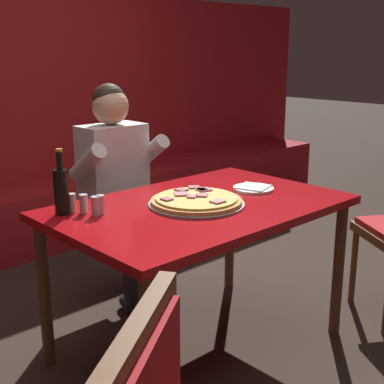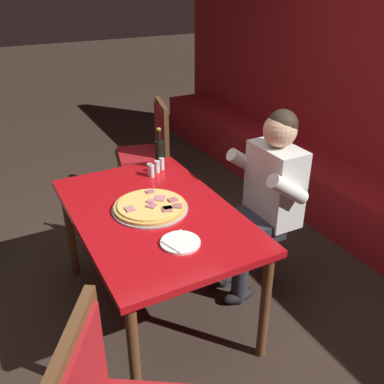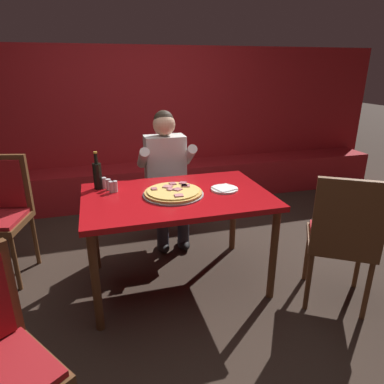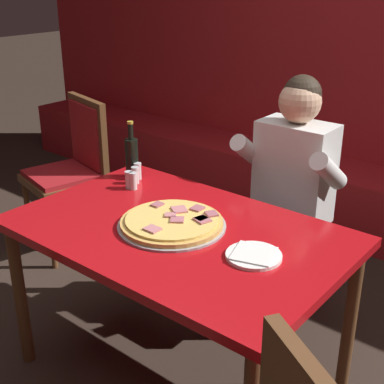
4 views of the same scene
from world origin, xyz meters
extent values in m
plane|color=#33261E|center=(0.00, 0.00, 0.00)|extent=(24.00, 24.00, 0.00)
cube|color=#A3191E|center=(0.00, 2.18, 0.95)|extent=(6.80, 0.16, 1.90)
cube|color=#A3191E|center=(0.00, 1.86, 0.23)|extent=(6.46, 0.48, 0.46)
cylinder|color=brown|center=(-0.63, -0.38, 0.36)|extent=(0.06, 0.06, 0.72)
cylinder|color=brown|center=(0.63, -0.38, 0.36)|extent=(0.06, 0.06, 0.72)
cylinder|color=brown|center=(-0.63, 0.38, 0.36)|extent=(0.06, 0.06, 0.72)
cylinder|color=brown|center=(0.63, 0.38, 0.36)|extent=(0.06, 0.06, 0.72)
cube|color=#B20F14|center=(0.00, 0.00, 0.74)|extent=(1.38, 0.89, 0.04)
cylinder|color=#9E9EA3|center=(-0.03, -0.01, 0.76)|extent=(0.45, 0.45, 0.01)
cylinder|color=gold|center=(-0.03, -0.01, 0.78)|extent=(0.43, 0.43, 0.02)
cylinder|color=#E5BC5B|center=(-0.03, -0.01, 0.79)|extent=(0.38, 0.38, 0.01)
cube|color=#C6757A|center=(-0.02, -0.13, 0.80)|extent=(0.06, 0.05, 0.01)
cube|color=#B76670|center=(0.01, -0.01, 0.80)|extent=(0.08, 0.08, 0.01)
cube|color=#A85B66|center=(-0.16, 0.05, 0.80)|extent=(0.04, 0.05, 0.01)
cube|color=#A85B66|center=(0.08, 0.12, 0.80)|extent=(0.07, 0.07, 0.01)
cube|color=#C6757A|center=(-0.05, 0.07, 0.80)|extent=(0.09, 0.09, 0.01)
cube|color=#A85B66|center=(0.07, 0.06, 0.80)|extent=(0.05, 0.06, 0.01)
cube|color=#B76670|center=(0.08, 0.06, 0.80)|extent=(0.08, 0.07, 0.01)
cube|color=#A85B66|center=(0.00, 0.13, 0.80)|extent=(0.05, 0.06, 0.01)
cube|color=#C6757A|center=(-0.04, 0.01, 0.80)|extent=(0.06, 0.06, 0.01)
cylinder|color=white|center=(0.38, -0.01, 0.77)|extent=(0.21, 0.21, 0.01)
cube|color=white|center=(0.38, -0.01, 0.78)|extent=(0.19, 0.19, 0.01)
cylinder|color=black|center=(-0.56, 0.29, 0.86)|extent=(0.07, 0.07, 0.20)
cylinder|color=black|center=(-0.56, 0.29, 1.00)|extent=(0.03, 0.03, 0.08)
cylinder|color=#B29933|center=(-0.56, 0.29, 1.04)|extent=(0.03, 0.03, 0.01)
cylinder|color=silver|center=(-0.48, 0.24, 0.79)|extent=(0.04, 0.04, 0.07)
cylinder|color=#B23323|center=(-0.48, 0.24, 0.78)|extent=(0.03, 0.03, 0.04)
cylinder|color=silver|center=(-0.48, 0.24, 0.84)|extent=(0.04, 0.04, 0.01)
cylinder|color=silver|center=(-0.51, 0.29, 0.79)|extent=(0.04, 0.04, 0.07)
cylinder|color=silver|center=(-0.51, 0.29, 0.78)|extent=(0.03, 0.03, 0.04)
cylinder|color=silver|center=(-0.51, 0.29, 0.84)|extent=(0.04, 0.04, 0.01)
cylinder|color=silver|center=(-0.46, 0.18, 0.79)|extent=(0.04, 0.04, 0.07)
cylinder|color=#28231E|center=(-0.46, 0.18, 0.78)|extent=(0.03, 0.03, 0.04)
cylinder|color=silver|center=(-0.46, 0.18, 0.84)|extent=(0.04, 0.04, 0.01)
cylinder|color=silver|center=(-0.43, 0.18, 0.79)|extent=(0.04, 0.04, 0.07)
cylinder|color=#516B33|center=(-0.43, 0.18, 0.78)|extent=(0.03, 0.03, 0.04)
cylinder|color=silver|center=(-0.43, 0.18, 0.84)|extent=(0.04, 0.04, 0.01)
ellipsoid|color=black|center=(-0.02, 0.53, 0.04)|extent=(0.11, 0.24, 0.09)
ellipsoid|color=black|center=(0.18, 0.53, 0.04)|extent=(0.11, 0.24, 0.09)
cylinder|color=#282833|center=(-0.02, 0.53, 0.23)|extent=(0.11, 0.11, 0.43)
cylinder|color=#282833|center=(0.18, 0.53, 0.23)|extent=(0.11, 0.11, 0.43)
cube|color=#282833|center=(0.08, 0.63, 0.51)|extent=(0.34, 0.40, 0.12)
cube|color=silver|center=(0.08, 0.83, 0.78)|extent=(0.38, 0.22, 0.52)
cylinder|color=silver|center=(-0.14, 0.75, 0.86)|extent=(0.09, 0.30, 0.25)
cylinder|color=silver|center=(0.30, 0.75, 0.86)|extent=(0.09, 0.30, 0.25)
sphere|color=#D6A884|center=(0.08, 0.83, 1.15)|extent=(0.21, 0.21, 0.21)
sphere|color=#2D2319|center=(0.08, 0.84, 1.18)|extent=(0.19, 0.19, 0.19)
cylinder|color=brown|center=(-1.22, 0.23, 0.23)|extent=(0.04, 0.04, 0.46)
cylinder|color=brown|center=(-1.13, 0.60, 0.23)|extent=(0.04, 0.04, 0.46)
cube|color=brown|center=(-1.31, 0.65, 0.75)|extent=(0.44, 0.14, 0.48)
cube|color=#A3191E|center=(-1.32, 0.63, 0.75)|extent=(0.36, 0.11, 0.40)
cylinder|color=brown|center=(-0.96, -0.91, 0.23)|extent=(0.04, 0.04, 0.46)
cylinder|color=brown|center=(1.33, -0.46, 0.23)|extent=(0.04, 0.04, 0.45)
cylinder|color=brown|center=(1.01, -0.26, 0.23)|extent=(0.04, 0.04, 0.45)
cylinder|color=brown|center=(1.13, -0.78, 0.23)|extent=(0.04, 0.04, 0.45)
cylinder|color=brown|center=(0.81, -0.58, 0.23)|extent=(0.04, 0.04, 0.45)
cube|color=brown|center=(1.07, -0.52, 0.48)|extent=(0.61, 0.61, 0.05)
cube|color=#A3191E|center=(1.07, -0.52, 0.52)|extent=(0.56, 0.56, 0.03)
cube|color=brown|center=(0.97, -0.69, 0.75)|extent=(0.39, 0.27, 0.50)
cube|color=#A3191E|center=(0.98, -0.67, 0.75)|extent=(0.32, 0.21, 0.42)
camera|label=1|loc=(-1.67, -1.74, 1.47)|focal=50.00mm
camera|label=2|loc=(2.03, -0.81, 2.02)|focal=40.00mm
camera|label=3|loc=(-0.54, -2.32, 1.65)|focal=32.00mm
camera|label=4|loc=(1.29, -1.49, 1.75)|focal=50.00mm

